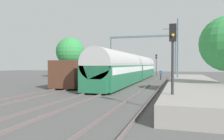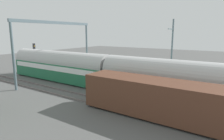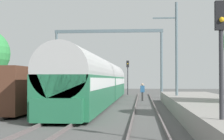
% 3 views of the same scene
% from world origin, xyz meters
% --- Properties ---
extents(ground, '(120.00, 120.00, 0.00)m').
position_xyz_m(ground, '(0.00, 0.00, 0.00)').
color(ground, '#535352').
extents(track_far_west, '(1.52, 60.00, 0.16)m').
position_xyz_m(track_far_west, '(-4.08, 0.00, 0.08)').
color(track_far_west, '#6B5E5E').
rests_on(track_far_west, ground).
extents(track_west, '(1.52, 60.00, 0.16)m').
position_xyz_m(track_west, '(0.00, 0.00, 0.08)').
color(track_west, '#6B5E5E').
rests_on(track_west, ground).
extents(track_east, '(1.52, 60.00, 0.16)m').
position_xyz_m(track_east, '(4.08, 0.00, 0.08)').
color(track_east, '#6B5E5E').
rests_on(track_east, ground).
extents(platform, '(4.40, 28.00, 0.90)m').
position_xyz_m(platform, '(7.89, 2.00, 0.45)').
color(platform, gray).
rests_on(platform, ground).
extents(passenger_train, '(2.93, 32.85, 3.82)m').
position_xyz_m(passenger_train, '(0.00, 12.45, 1.97)').
color(passenger_train, '#236B47').
rests_on(passenger_train, ground).
extents(freight_car, '(2.80, 13.00, 2.70)m').
position_xyz_m(freight_car, '(-4.08, 4.62, 1.47)').
color(freight_car, '#563323').
rests_on(freight_car, ground).
extents(person_crossing, '(0.42, 0.28, 1.73)m').
position_xyz_m(person_crossing, '(3.90, 15.26, 1.03)').
color(person_crossing, '#2E2E2E').
rests_on(person_crossing, ground).
extents(railway_signal_near, '(0.36, 0.30, 4.55)m').
position_xyz_m(railway_signal_near, '(6.28, -8.66, 2.94)').
color(railway_signal_near, '#2D2D33').
rests_on(railway_signal_near, ground).
extents(railway_signal_far, '(0.36, 0.30, 4.66)m').
position_xyz_m(railway_signal_far, '(1.92, 28.79, 3.01)').
color(railway_signal_far, '#2D2D33').
rests_on(railway_signal_far, ground).
extents(catenary_gantry, '(12.55, 0.28, 7.86)m').
position_xyz_m(catenary_gantry, '(0.00, 21.02, 5.64)').
color(catenary_gantry, slate).
rests_on(catenary_gantry, ground).
extents(catenary_pole_east_mid, '(1.90, 0.20, 8.00)m').
position_xyz_m(catenary_pole_east_mid, '(6.43, 7.50, 4.15)').
color(catenary_pole_east_mid, slate).
rests_on(catenary_pole_east_mid, ground).
extents(tree_west_background, '(5.31, 5.31, 7.55)m').
position_xyz_m(tree_west_background, '(-13.04, 17.43, 4.89)').
color(tree_west_background, '#4C3826').
rests_on(tree_west_background, ground).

